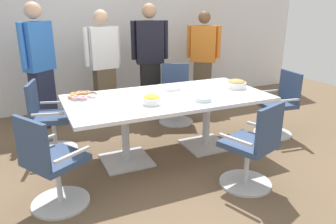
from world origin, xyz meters
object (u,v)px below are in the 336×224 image
object	(u,v)px
office_chair_0	(49,121)
snack_bowl_cookies	(236,84)
conference_table	(168,106)
snack_bowl_chips_yellow	(152,99)
office_chair_1	(51,167)
office_chair_3	(278,107)
office_chair_4	(176,97)
napkin_pile	(170,87)
person_standing_0	(39,64)
office_chair_2	(253,150)
person_standing_2	(150,58)
person_standing_1	(104,64)
plate_stack	(203,99)
donut_platter	(82,96)
person_standing_3	(203,58)

from	to	relation	value
office_chair_0	snack_bowl_cookies	bearing A→B (deg)	88.63
conference_table	snack_bowl_chips_yellow	size ratio (longest dim) A/B	11.51
office_chair_1	office_chair_3	world-z (taller)	same
office_chair_4	napkin_pile	world-z (taller)	office_chair_4
office_chair_4	person_standing_0	world-z (taller)	person_standing_0
office_chair_2	office_chair_4	bearing A→B (deg)	66.66
office_chair_4	snack_bowl_cookies	bearing A→B (deg)	130.31
person_standing_2	napkin_pile	bearing A→B (deg)	92.59
person_standing_1	snack_bowl_chips_yellow	size ratio (longest dim) A/B	8.27
office_chair_2	snack_bowl_cookies	xyz separation A→B (m)	(0.52, 1.05, 0.40)
person_standing_0	plate_stack	bearing A→B (deg)	88.34
conference_table	plate_stack	xyz separation A→B (m)	(0.28, -0.34, 0.15)
office_chair_4	person_standing_2	xyz separation A→B (m)	(-0.21, 0.56, 0.55)
person_standing_2	donut_platter	xyz separation A→B (m)	(-1.34, -1.22, -0.18)
office_chair_3	office_chair_4	xyz separation A→B (m)	(-1.10, 1.09, 0.00)
office_chair_3	office_chair_4	distance (m)	1.55
office_chair_0	donut_platter	bearing A→B (deg)	67.77
donut_platter	snack_bowl_cookies	bearing A→B (deg)	-11.33
conference_table	snack_bowl_cookies	size ratio (longest dim) A/B	9.30
office_chair_1	napkin_pile	world-z (taller)	office_chair_1
office_chair_0	napkin_pile	world-z (taller)	office_chair_0
person_standing_0	plate_stack	xyz separation A→B (m)	(1.60, -1.98, -0.19)
office_chair_2	person_standing_1	world-z (taller)	person_standing_1
office_chair_2	snack_bowl_cookies	distance (m)	1.24
office_chair_1	plate_stack	xyz separation A→B (m)	(1.71, 0.26, 0.37)
office_chair_0	office_chair_2	bearing A→B (deg)	61.11
snack_bowl_chips_yellow	person_standing_1	bearing A→B (deg)	91.95
napkin_pile	office_chair_0	bearing A→B (deg)	165.16
office_chair_4	person_standing_2	distance (m)	0.81
office_chair_4	plate_stack	distance (m)	1.46
conference_table	office_chair_0	distance (m)	1.51
office_chair_2	person_standing_3	world-z (taller)	person_standing_3
person_standing_2	napkin_pile	distance (m)	1.35
office_chair_3	person_standing_3	bearing A→B (deg)	14.98
office_chair_0	office_chair_1	size ratio (longest dim) A/B	1.00
snack_bowl_chips_yellow	office_chair_3	bearing A→B (deg)	4.82
conference_table	office_chair_2	xyz separation A→B (m)	(0.45, -1.06, -0.22)
office_chair_0	person_standing_2	world-z (taller)	person_standing_2
person_standing_0	person_standing_1	xyz separation A→B (m)	(0.96, 0.05, -0.07)
snack_bowl_cookies	plate_stack	distance (m)	0.77
person_standing_0	snack_bowl_cookies	xyz separation A→B (m)	(2.30, -1.66, -0.16)
office_chair_4	person_standing_0	size ratio (longest dim) A/B	0.50
snack_bowl_cookies	office_chair_0	bearing A→B (deg)	163.53
office_chair_3	napkin_pile	bearing A→B (deg)	85.14
office_chair_2	snack_bowl_chips_yellow	world-z (taller)	office_chair_2
snack_bowl_chips_yellow	office_chair_0	bearing A→B (deg)	139.35
office_chair_2	person_standing_1	bearing A→B (deg)	87.20
conference_table	person_standing_2	distance (m)	1.67
conference_table	donut_platter	distance (m)	1.03
office_chair_0	snack_bowl_chips_yellow	bearing A→B (deg)	64.45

